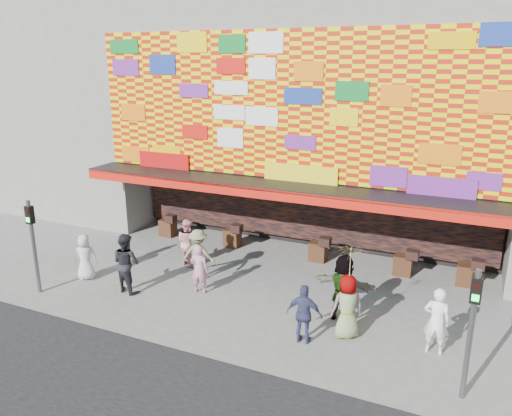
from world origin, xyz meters
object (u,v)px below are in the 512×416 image
object	(u,v)px
ped_i	(188,242)
parasol	(350,262)
ped_h	(436,321)
ped_b	(199,269)
ped_a	(85,257)
ped_c	(126,263)
ped_d	(199,255)
ped_g	(347,307)
signal_right	(472,321)
ped_f	(343,288)
ped_e	(304,314)
signal_left	(33,236)

from	to	relation	value
ped_i	parasol	xyz separation A→B (m)	(6.37, -2.45, 1.27)
ped_h	ped_b	bearing A→B (deg)	-2.88
ped_a	ped_c	xyz separation A→B (m)	(1.83, -0.17, 0.18)
ped_d	ped_g	size ratio (longest dim) A/B	0.99
signal_right	ped_f	distance (m)	4.08
ped_e	ped_f	size ratio (longest dim) A/B	0.83
signal_right	ped_h	distance (m)	2.00
ped_b	ped_h	world-z (taller)	ped_h
ped_e	parasol	distance (m)	1.76
ped_a	ped_h	bearing A→B (deg)	149.50
ped_e	ped_g	size ratio (longest dim) A/B	0.92
signal_left	ped_d	size ratio (longest dim) A/B	1.74
ped_e	ped_d	bearing A→B (deg)	-30.46
signal_left	signal_right	bearing A→B (deg)	0.00
signal_right	ped_i	bearing A→B (deg)	157.55
ped_h	ped_g	bearing A→B (deg)	5.98
ped_f	ped_g	size ratio (longest dim) A/B	1.11
ped_b	ped_d	world-z (taller)	ped_d
signal_right	parasol	distance (m)	3.26
signal_right	ped_e	size ratio (longest dim) A/B	1.87
ped_a	ped_f	distance (m)	8.52
ped_b	signal_right	bearing A→B (deg)	154.11
ped_a	ped_c	size ratio (longest dim) A/B	0.81
ped_b	ped_e	distance (m)	4.18
ped_c	ped_d	distance (m)	2.34
ped_c	ped_d	size ratio (longest dim) A/B	1.11
ped_b	ped_f	size ratio (longest dim) A/B	0.81
parasol	signal_left	bearing A→B (deg)	-171.61
ped_e	parasol	world-z (taller)	parasol
ped_c	ped_f	xyz separation A→B (m)	(6.64, 1.05, 0.01)
ped_d	parasol	world-z (taller)	parasol
ped_f	ped_b	bearing A→B (deg)	4.76
signal_right	ped_d	xyz separation A→B (m)	(-8.33, 2.95, -1.00)
ped_e	ped_i	bearing A→B (deg)	-33.71
signal_right	ped_g	bearing A→B (deg)	154.56
signal_left	ped_f	size ratio (longest dim) A/B	1.55
signal_left	ped_b	world-z (taller)	signal_left
ped_a	ped_d	xyz separation A→B (m)	(3.42, 1.56, 0.09)
parasol	ped_e	bearing A→B (deg)	-142.24
ped_c	signal_right	bearing A→B (deg)	-176.70
ped_g	ped_i	bearing A→B (deg)	-56.19
ped_c	ped_g	bearing A→B (deg)	-168.24
ped_g	ped_h	world-z (taller)	ped_h
parasol	ped_a	bearing A→B (deg)	-179.97
signal_left	ped_a	xyz separation A→B (m)	(0.65, 1.39, -1.08)
signal_right	ped_a	size ratio (longest dim) A/B	1.93
ped_c	ped_d	world-z (taller)	ped_c
ped_c	ped_f	world-z (taller)	ped_f
ped_a	ped_i	size ratio (longest dim) A/B	0.92
ped_g	ped_h	xyz separation A→B (m)	(2.19, 0.18, 0.00)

